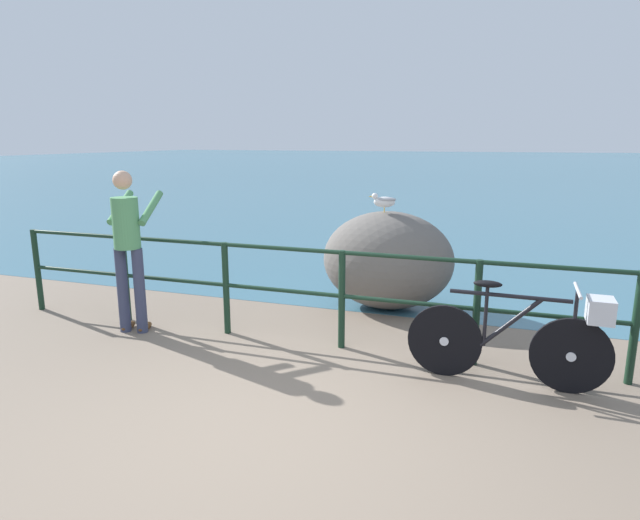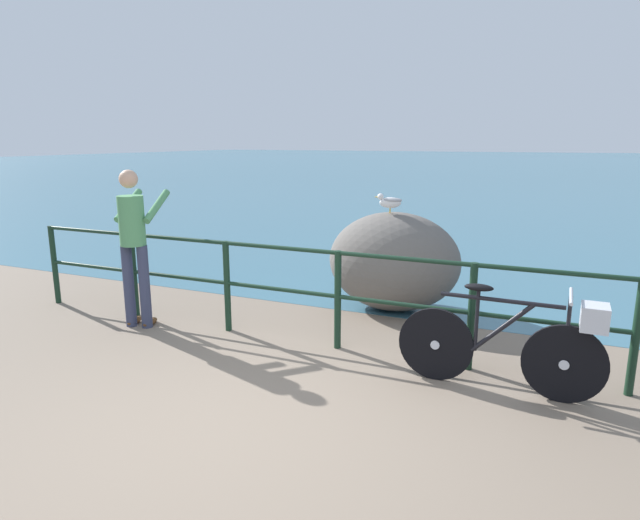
% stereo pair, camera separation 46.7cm
% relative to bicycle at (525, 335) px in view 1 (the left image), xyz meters
% --- Properties ---
extents(ground_plane, '(120.00, 120.00, 0.10)m').
position_rel_bicycle_xyz_m(ground_plane, '(-1.74, 18.59, -0.51)').
color(ground_plane, '#756656').
extents(sea_surface, '(120.00, 90.00, 0.01)m').
position_rel_bicycle_xyz_m(sea_surface, '(-1.74, 46.53, -0.46)').
color(sea_surface, '#38667A').
rests_on(sea_surface, ground_plane).
extents(promenade_railing, '(7.97, 0.07, 1.02)m').
position_rel_bicycle_xyz_m(promenade_railing, '(-1.74, 0.35, 0.17)').
color(promenade_railing, black).
rests_on(promenade_railing, ground_plane).
extents(bicycle, '(1.70, 0.48, 0.92)m').
position_rel_bicycle_xyz_m(bicycle, '(0.00, 0.00, 0.00)').
color(bicycle, black).
rests_on(bicycle, ground_plane).
extents(person_at_railing, '(0.52, 0.67, 1.78)m').
position_rel_bicycle_xyz_m(person_at_railing, '(-4.07, 0.07, 0.53)').
color(person_at_railing, '#333851').
rests_on(person_at_railing, ground_plane).
extents(breakwater_boulder_main, '(1.65, 1.26, 1.23)m').
position_rel_bicycle_xyz_m(breakwater_boulder_main, '(-1.58, 1.85, 0.15)').
color(breakwater_boulder_main, '#605B56').
rests_on(breakwater_boulder_main, ground).
extents(seagull, '(0.34, 0.17, 0.23)m').
position_rel_bicycle_xyz_m(seagull, '(-1.63, 1.76, 0.90)').
color(seagull, gold).
rests_on(seagull, breakwater_boulder_main).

